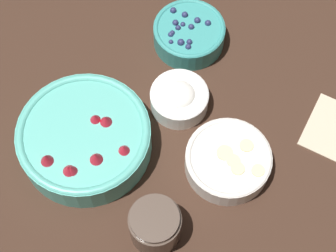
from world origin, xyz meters
TOP-DOWN VIEW (x-y plane):
  - ground_plane at (0.00, 0.00)m, footprint 4.00×4.00m
  - bowl_strawberries at (-0.17, 0.12)m, footprint 0.26×0.26m
  - bowl_blueberries at (0.15, 0.17)m, footprint 0.15×0.15m
  - bowl_bananas at (0.00, -0.09)m, footprint 0.16×0.16m
  - bowl_cream at (0.03, 0.07)m, footprint 0.12×0.12m
  - jar_chocolate at (-0.19, -0.09)m, footprint 0.09×0.09m
  - napkin at (0.21, -0.18)m, footprint 0.15×0.13m

SIDE VIEW (x-z plane):
  - ground_plane at x=0.00m, z-range 0.00..0.00m
  - napkin at x=0.21m, z-range 0.00..0.01m
  - bowl_bananas at x=0.00m, z-range 0.00..0.05m
  - bowl_cream at x=0.03m, z-range 0.00..0.06m
  - bowl_blueberries at x=0.15m, z-range 0.00..0.06m
  - jar_chocolate at x=-0.19m, z-range 0.00..0.08m
  - bowl_strawberries at x=-0.17m, z-range 0.00..0.09m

